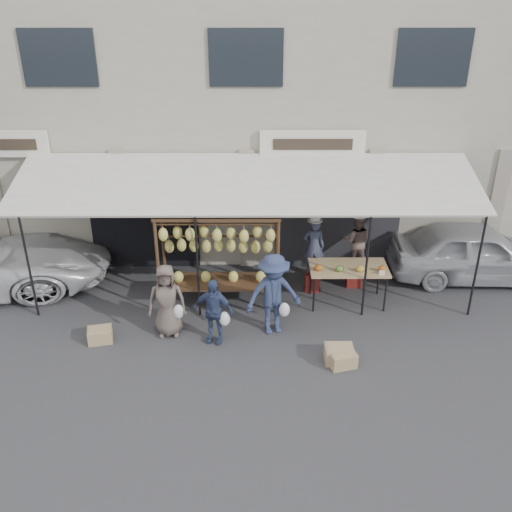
{
  "coord_description": "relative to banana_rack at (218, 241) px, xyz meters",
  "views": [
    {
      "loc": [
        0.19,
        -9.29,
        6.69
      ],
      "look_at": [
        0.21,
        1.4,
        1.3
      ],
      "focal_mm": 40.0,
      "sensor_mm": 36.0,
      "label": 1
    }
  ],
  "objects": [
    {
      "name": "customer_left",
      "position": [
        -0.99,
        -1.12,
        -0.79
      ],
      "size": [
        0.8,
        0.55,
        1.56
      ],
      "primitive_type": "imported",
      "rotation": [
        0.0,
        0.0,
        0.07
      ],
      "color": "brown",
      "rests_on": "ground_plane"
    },
    {
      "name": "produce_table",
      "position": [
        2.82,
        0.05,
        -0.71
      ],
      "size": [
        1.7,
        0.9,
        1.04
      ],
      "color": "tan",
      "rests_on": "ground_plane"
    },
    {
      "name": "ground_plane",
      "position": [
        0.59,
        -1.58,
        -1.57
      ],
      "size": [
        90.0,
        90.0,
        0.0
      ],
      "primitive_type": "plane",
      "color": "#2D2D30"
    },
    {
      "name": "customer_mid",
      "position": [
        -0.05,
        -1.38,
        -0.87
      ],
      "size": [
        0.88,
        0.53,
        1.4
      ],
      "primitive_type": "imported",
      "rotation": [
        0.0,
        0.0,
        -0.24
      ],
      "color": "navy",
      "rests_on": "ground_plane"
    },
    {
      "name": "customer_right",
      "position": [
        1.15,
        -1.05,
        -0.69
      ],
      "size": [
        1.27,
        0.93,
        1.75
      ],
      "primitive_type": "imported",
      "rotation": [
        0.0,
        0.0,
        0.27
      ],
      "color": "navy",
      "rests_on": "ground_plane"
    },
    {
      "name": "banana_rack",
      "position": [
        0.0,
        0.0,
        0.0
      ],
      "size": [
        2.6,
        0.9,
        2.24
      ],
      "color": "#50321D",
      "rests_on": "ground_plane"
    },
    {
      "name": "shophouse",
      "position": [
        0.59,
        4.91,
        2.08
      ],
      "size": [
        24.0,
        6.15,
        7.3
      ],
      "color": "#ADA694",
      "rests_on": "ground_plane"
    },
    {
      "name": "crate_near_a",
      "position": [
        2.37,
        -2.06,
        -1.41
      ],
      "size": [
        0.53,
        0.4,
        0.32
      ],
      "primitive_type": "cube",
      "rotation": [
        0.0,
        0.0,
        -0.0
      ],
      "color": "tan",
      "rests_on": "ground_plane"
    },
    {
      "name": "stool_left",
      "position": [
        2.1,
        0.64,
        -1.34
      ],
      "size": [
        0.41,
        0.41,
        0.45
      ],
      "primitive_type": "cube",
      "rotation": [
        0.0,
        0.0,
        0.35
      ],
      "color": "maroon",
      "rests_on": "ground_plane"
    },
    {
      "name": "crate_near_b",
      "position": [
        2.42,
        -2.2,
        -1.42
      ],
      "size": [
        0.56,
        0.48,
        0.29
      ],
      "primitive_type": "cube",
      "rotation": [
        0.0,
        0.0,
        0.27
      ],
      "color": "tan",
      "rests_on": "ground_plane"
    },
    {
      "name": "stool_right",
      "position": [
        3.1,
        0.88,
        -1.32
      ],
      "size": [
        0.45,
        0.45,
        0.49
      ],
      "primitive_type": "cube",
      "rotation": [
        0.0,
        0.0,
        0.33
      ],
      "color": "maroon",
      "rests_on": "ground_plane"
    },
    {
      "name": "sedan",
      "position": [
        6.02,
        1.24,
        -0.88
      ],
      "size": [
        4.11,
        1.75,
        1.38
      ],
      "primitive_type": "imported",
      "rotation": [
        0.0,
        0.0,
        1.54
      ],
      "color": "#B0B1B6",
      "rests_on": "ground_plane"
    },
    {
      "name": "vendor_left",
      "position": [
        2.1,
        0.64,
        -0.45
      ],
      "size": [
        0.5,
        0.34,
        1.33
      ],
      "primitive_type": "imported",
      "rotation": [
        0.0,
        0.0,
        3.1
      ],
      "color": "#393E55",
      "rests_on": "stool_left"
    },
    {
      "name": "crate_far",
      "position": [
        -2.33,
        -1.4,
        -1.43
      ],
      "size": [
        0.54,
        0.46,
        0.28
      ],
      "primitive_type": "cube",
      "rotation": [
        0.0,
        0.0,
        0.22
      ],
      "color": "tan",
      "rests_on": "ground_plane"
    },
    {
      "name": "awning",
      "position": [
        0.59,
        0.7,
        1.0
      ],
      "size": [
        10.0,
        2.35,
        2.92
      ],
      "color": "silver",
      "rests_on": "ground_plane"
    },
    {
      "name": "vendor_right",
      "position": [
        3.1,
        0.88,
        -0.43
      ],
      "size": [
        0.72,
        0.62,
        1.3
      ],
      "primitive_type": "imported",
      "rotation": [
        0.0,
        0.0,
        2.93
      ],
      "color": "brown",
      "rests_on": "stool_right"
    }
  ]
}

